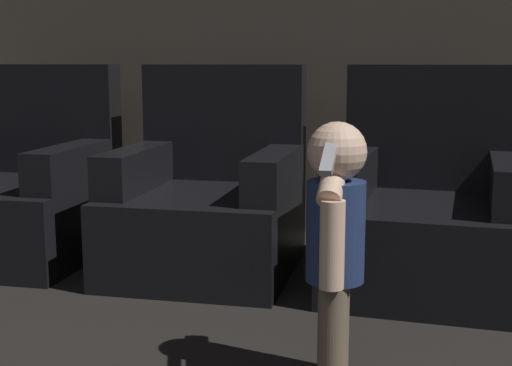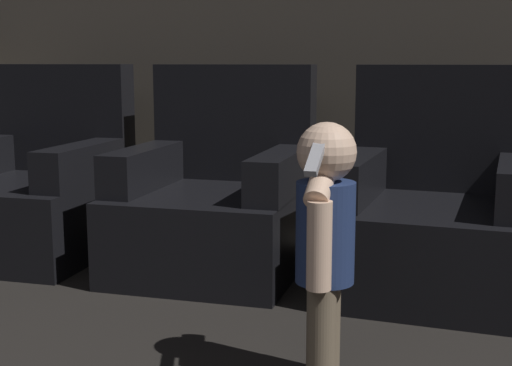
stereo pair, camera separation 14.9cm
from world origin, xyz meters
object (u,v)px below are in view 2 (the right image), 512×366
(armchair_left, at_px, (34,191))
(armchair_right, at_px, (435,217))
(person_toddler, at_px, (325,233))
(armchair_middle, at_px, (216,203))

(armchair_left, distance_m, armchair_right, 2.08)
(armchair_left, xyz_separation_m, person_toddler, (1.81, -1.11, 0.17))
(armchair_right, xyz_separation_m, person_toddler, (-0.27, -1.11, 0.17))
(armchair_left, distance_m, armchair_middle, 1.04)
(armchair_left, xyz_separation_m, armchair_right, (2.08, -0.00, 0.00))
(armchair_left, xyz_separation_m, armchair_middle, (1.04, 0.00, 0.00))
(armchair_left, relative_size, armchair_right, 1.00)
(armchair_middle, height_order, person_toddler, armchair_middle)
(armchair_middle, xyz_separation_m, armchair_right, (1.04, -0.00, 0.00))
(armchair_left, relative_size, person_toddler, 1.20)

